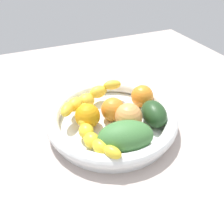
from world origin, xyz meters
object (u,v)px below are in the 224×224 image
(banana_draped_right, at_px, (88,98))
(orange_mid_right, at_px, (113,109))
(fruit_bowl, at_px, (112,119))
(orange_mid_left, at_px, (142,96))
(mango_green, at_px, (126,136))
(avocado_dark, at_px, (154,114))
(peach_blush, at_px, (129,117))
(banana_draped_left, at_px, (92,133))
(orange_front, at_px, (88,116))

(banana_draped_right, relative_size, orange_mid_right, 3.24)
(fruit_bowl, relative_size, orange_mid_left, 5.37)
(fruit_bowl, height_order, orange_mid_left, orange_mid_left)
(mango_green, bearing_deg, avocado_dark, -64.03)
(orange_mid_left, relative_size, orange_mid_right, 1.00)
(avocado_dark, relative_size, peach_blush, 1.28)
(mango_green, bearing_deg, orange_mid_right, -8.54)
(orange_mid_left, bearing_deg, mango_green, 138.67)
(orange_mid_right, relative_size, mango_green, 0.49)
(banana_draped_left, height_order, banana_draped_right, banana_draped_right)
(banana_draped_right, distance_m, peach_blush, 0.13)
(banana_draped_right, bearing_deg, orange_mid_right, -147.91)
(banana_draped_right, relative_size, avocado_dark, 2.31)
(fruit_bowl, xyz_separation_m, mango_green, (-0.10, 0.01, 0.02))
(orange_front, distance_m, peach_blush, 0.10)
(fruit_bowl, xyz_separation_m, avocado_dark, (-0.05, -0.09, 0.02))
(banana_draped_left, xyz_separation_m, orange_mid_right, (0.06, -0.08, 0.00))
(orange_mid_left, bearing_deg, orange_mid_right, 103.85)
(avocado_dark, height_order, peach_blush, peach_blush)
(orange_mid_right, distance_m, avocado_dark, 0.10)
(avocado_dark, xyz_separation_m, mango_green, (-0.05, 0.10, 0.00))
(banana_draped_right, relative_size, mango_green, 1.60)
(orange_mid_left, height_order, peach_blush, peach_blush)
(banana_draped_right, distance_m, avocado_dark, 0.18)
(orange_front, bearing_deg, banana_draped_right, -19.49)
(fruit_bowl, bearing_deg, banana_draped_left, 125.22)
(fruit_bowl, distance_m, avocado_dark, 0.10)
(banana_draped_right, bearing_deg, orange_mid_left, -107.72)
(fruit_bowl, relative_size, banana_draped_right, 1.66)
(orange_mid_right, bearing_deg, banana_draped_right, 32.09)
(banana_draped_left, relative_size, banana_draped_right, 1.05)
(banana_draped_left, relative_size, orange_mid_right, 3.40)
(banana_draped_right, bearing_deg, mango_green, -170.98)
(fruit_bowl, distance_m, mango_green, 0.10)
(orange_mid_left, height_order, mango_green, mango_green)
(orange_mid_left, bearing_deg, fruit_bowl, 107.46)
(banana_draped_right, height_order, avocado_dark, banana_draped_right)
(banana_draped_right, bearing_deg, orange_front, 160.51)
(orange_front, distance_m, mango_green, 0.12)
(fruit_bowl, xyz_separation_m, banana_draped_right, (0.08, 0.04, 0.02))
(avocado_dark, xyz_separation_m, peach_blush, (0.01, 0.06, 0.00))
(orange_front, relative_size, orange_mid_left, 1.01)
(orange_front, relative_size, orange_mid_right, 1.01)
(fruit_bowl, relative_size, orange_front, 5.31)
(banana_draped_left, relative_size, peach_blush, 3.09)
(banana_draped_left, distance_m, peach_blush, 0.10)
(banana_draped_right, relative_size, peach_blush, 2.94)
(orange_mid_left, bearing_deg, banana_draped_right, 72.28)
(banana_draped_right, relative_size, orange_front, 3.20)
(fruit_bowl, xyz_separation_m, orange_mid_left, (0.03, -0.10, 0.02))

